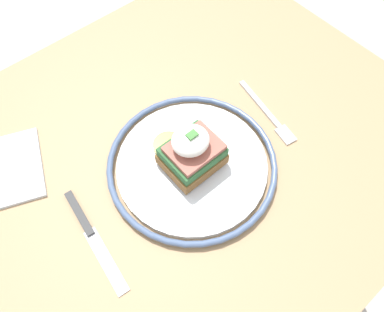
# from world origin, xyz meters

# --- Properties ---
(ground_plane) EXTENTS (6.00, 6.00, 0.00)m
(ground_plane) POSITION_xyz_m (0.00, 0.00, 0.00)
(ground_plane) COLOR #B2ADA3
(dining_table) EXTENTS (0.83, 0.72, 0.75)m
(dining_table) POSITION_xyz_m (0.00, 0.00, 0.61)
(dining_table) COLOR tan
(dining_table) RESTS_ON ground_plane
(plate) EXTENTS (0.28, 0.28, 0.02)m
(plate) POSITION_xyz_m (0.03, 0.04, 0.76)
(plate) COLOR silver
(plate) RESTS_ON dining_table
(sandwich) EXTENTS (0.09, 0.11, 0.08)m
(sandwich) POSITION_xyz_m (0.03, 0.04, 0.80)
(sandwich) COLOR brown
(sandwich) RESTS_ON plate
(fork) EXTENTS (0.04, 0.16, 0.00)m
(fork) POSITION_xyz_m (-0.15, 0.05, 0.75)
(fork) COLOR silver
(fork) RESTS_ON dining_table
(knife) EXTENTS (0.03, 0.18, 0.01)m
(knife) POSITION_xyz_m (0.22, 0.03, 0.76)
(knife) COLOR #2D2D2D
(knife) RESTS_ON dining_table
(napkin) EXTENTS (0.16, 0.17, 0.01)m
(napkin) POSITION_xyz_m (0.26, -0.15, 0.76)
(napkin) COLOR silver
(napkin) RESTS_ON dining_table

